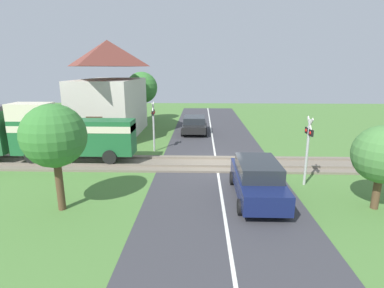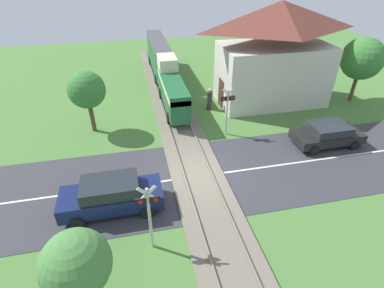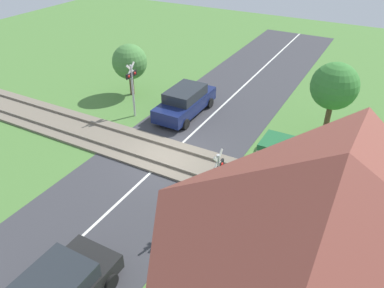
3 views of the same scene
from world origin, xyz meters
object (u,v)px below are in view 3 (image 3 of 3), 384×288
at_px(car_near_crossing, 185,101).
at_px(pedestrian_by_station, 318,242).
at_px(crossing_signal_west_approach, 132,83).
at_px(crossing_signal_east_approach, 217,179).

height_order(car_near_crossing, pedestrian_by_station, pedestrian_by_station).
bearing_deg(crossing_signal_west_approach, crossing_signal_east_approach, 54.62).
distance_m(crossing_signal_west_approach, pedestrian_by_station, 12.91).
bearing_deg(crossing_signal_east_approach, car_near_crossing, -143.01).
xyz_separation_m(car_near_crossing, crossing_signal_east_approach, (7.12, 5.37, 1.20)).
bearing_deg(car_near_crossing, pedestrian_by_station, 52.35).
distance_m(crossing_signal_east_approach, pedestrian_by_station, 3.98).
bearing_deg(car_near_crossing, crossing_signal_west_approach, -58.11).
height_order(crossing_signal_west_approach, crossing_signal_east_approach, same).
xyz_separation_m(crossing_signal_east_approach, pedestrian_by_station, (-0.08, 3.76, -1.28)).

